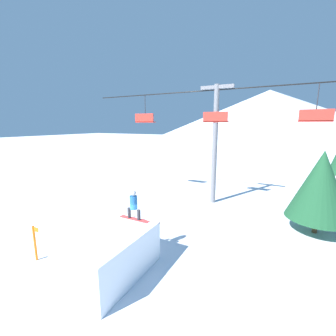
{
  "coord_description": "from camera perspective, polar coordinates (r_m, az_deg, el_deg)",
  "views": [
    {
      "loc": [
        6.14,
        -6.94,
        6.0
      ],
      "look_at": [
        0.36,
        4.08,
        3.57
      ],
      "focal_mm": 24.0,
      "sensor_mm": 36.0,
      "label": 1
    }
  ],
  "objects": [
    {
      "name": "chairlift",
      "position": [
        17.11,
        11.91,
        9.05
      ],
      "size": [
        21.68,
        0.44,
        8.8
      ],
      "color": "slate",
      "rests_on": "ground_plane"
    },
    {
      "name": "pine_tree_near",
      "position": [
        14.69,
        34.25,
        -3.64
      ],
      "size": [
        3.23,
        3.23,
        4.67
      ],
      "color": "#4C3823",
      "rests_on": "ground_plane"
    },
    {
      "name": "trail_marker",
      "position": [
        11.99,
        -30.69,
        -15.89
      ],
      "size": [
        0.41,
        0.1,
        1.63
      ],
      "color": "orange",
      "rests_on": "ground_plane"
    },
    {
      "name": "ground_plane",
      "position": [
        11.04,
        -12.48,
        -22.14
      ],
      "size": [
        220.0,
        220.0,
        0.0
      ],
      "primitive_type": "plane",
      "color": "white"
    },
    {
      "name": "snow_ramp",
      "position": [
        9.87,
        -14.13,
        -20.49
      ],
      "size": [
        2.33,
        3.72,
        1.77
      ],
      "color": "white",
      "rests_on": "ground_plane"
    },
    {
      "name": "snowboarder",
      "position": [
        10.28,
        -8.72,
        -9.24
      ],
      "size": [
        1.52,
        0.33,
        1.36
      ],
      "color": "#B22D2D",
      "rests_on": "snow_ramp"
    },
    {
      "name": "mountain_ridge",
      "position": [
        84.69,
        24.06,
        11.87
      ],
      "size": [
        82.89,
        82.89,
        17.18
      ],
      "color": "silver",
      "rests_on": "ground_plane"
    }
  ]
}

